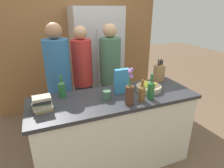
{
  "coord_description": "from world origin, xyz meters",
  "views": [
    {
      "loc": [
        -0.71,
        -1.73,
        1.82
      ],
      "look_at": [
        0.0,
        0.08,
        1.04
      ],
      "focal_mm": 30.0,
      "sensor_mm": 36.0,
      "label": 1
    }
  ],
  "objects_px": {
    "fruit_bowl": "(148,87)",
    "knife_block": "(159,73)",
    "bottle_oil": "(142,93)",
    "refrigerator": "(97,62)",
    "bottle_vinegar": "(151,89)",
    "bottle_wine": "(62,88)",
    "cereal_box": "(122,81)",
    "book_stack": "(42,103)",
    "flower_vase": "(130,92)",
    "person_in_blue": "(83,75)",
    "coffee_mug": "(107,95)",
    "person_at_sink": "(59,80)",
    "person_in_red_tee": "(110,73)"
  },
  "relations": [
    {
      "from": "refrigerator",
      "to": "flower_vase",
      "type": "xyz_separation_m",
      "value": [
        -0.16,
        -1.64,
        0.12
      ]
    },
    {
      "from": "refrigerator",
      "to": "bottle_vinegar",
      "type": "distance_m",
      "value": 1.62
    },
    {
      "from": "cereal_box",
      "to": "bottle_vinegar",
      "type": "xyz_separation_m",
      "value": [
        0.22,
        -0.25,
        -0.03
      ]
    },
    {
      "from": "cereal_box",
      "to": "bottle_wine",
      "type": "bearing_deg",
      "value": 167.4
    },
    {
      "from": "person_at_sink",
      "to": "person_in_blue",
      "type": "height_order",
      "value": "person_at_sink"
    },
    {
      "from": "refrigerator",
      "to": "bottle_oil",
      "type": "bearing_deg",
      "value": -90.29
    },
    {
      "from": "cereal_box",
      "to": "flower_vase",
      "type": "bearing_deg",
      "value": -99.0
    },
    {
      "from": "knife_block",
      "to": "person_in_blue",
      "type": "bearing_deg",
      "value": 147.07
    },
    {
      "from": "book_stack",
      "to": "person_at_sink",
      "type": "distance_m",
      "value": 0.71
    },
    {
      "from": "knife_block",
      "to": "bottle_vinegar",
      "type": "relative_size",
      "value": 1.05
    },
    {
      "from": "flower_vase",
      "to": "cereal_box",
      "type": "xyz_separation_m",
      "value": [
        0.05,
        0.29,
        0.01
      ]
    },
    {
      "from": "fruit_bowl",
      "to": "knife_block",
      "type": "distance_m",
      "value": 0.37
    },
    {
      "from": "fruit_bowl",
      "to": "book_stack",
      "type": "distance_m",
      "value": 1.2
    },
    {
      "from": "bottle_oil",
      "to": "bottle_wine",
      "type": "bearing_deg",
      "value": 151.51
    },
    {
      "from": "cereal_box",
      "to": "bottle_oil",
      "type": "height_order",
      "value": "cereal_box"
    },
    {
      "from": "flower_vase",
      "to": "book_stack",
      "type": "relative_size",
      "value": 2.02
    },
    {
      "from": "bottle_oil",
      "to": "person_in_red_tee",
      "type": "height_order",
      "value": "person_in_red_tee"
    },
    {
      "from": "bottle_vinegar",
      "to": "fruit_bowl",
      "type": "bearing_deg",
      "value": 63.38
    },
    {
      "from": "bottle_oil",
      "to": "person_in_blue",
      "type": "height_order",
      "value": "person_in_blue"
    },
    {
      "from": "bottle_vinegar",
      "to": "person_in_red_tee",
      "type": "xyz_separation_m",
      "value": [
        -0.11,
        0.92,
        -0.1
      ]
    },
    {
      "from": "flower_vase",
      "to": "person_in_blue",
      "type": "relative_size",
      "value": 0.24
    },
    {
      "from": "book_stack",
      "to": "person_in_blue",
      "type": "xyz_separation_m",
      "value": [
        0.59,
        0.85,
        -0.06
      ]
    },
    {
      "from": "flower_vase",
      "to": "person_in_blue",
      "type": "height_order",
      "value": "person_in_blue"
    },
    {
      "from": "person_in_red_tee",
      "to": "fruit_bowl",
      "type": "bearing_deg",
      "value": -53.98
    },
    {
      "from": "bottle_wine",
      "to": "cereal_box",
      "type": "bearing_deg",
      "value": -12.6
    },
    {
      "from": "fruit_bowl",
      "to": "flower_vase",
      "type": "height_order",
      "value": "flower_vase"
    },
    {
      "from": "cereal_box",
      "to": "coffee_mug",
      "type": "height_order",
      "value": "cereal_box"
    },
    {
      "from": "flower_vase",
      "to": "bottle_vinegar",
      "type": "bearing_deg",
      "value": 7.25
    },
    {
      "from": "bottle_wine",
      "to": "person_in_red_tee",
      "type": "distance_m",
      "value": 0.93
    },
    {
      "from": "book_stack",
      "to": "bottle_wine",
      "type": "height_order",
      "value": "bottle_wine"
    },
    {
      "from": "cereal_box",
      "to": "bottle_wine",
      "type": "height_order",
      "value": "cereal_box"
    },
    {
      "from": "fruit_bowl",
      "to": "bottle_wine",
      "type": "relative_size",
      "value": 1.19
    },
    {
      "from": "coffee_mug",
      "to": "person_in_red_tee",
      "type": "height_order",
      "value": "person_in_red_tee"
    },
    {
      "from": "bottle_vinegar",
      "to": "cereal_box",
      "type": "bearing_deg",
      "value": 131.35
    },
    {
      "from": "refrigerator",
      "to": "bottle_oil",
      "type": "distance_m",
      "value": 1.62
    },
    {
      "from": "coffee_mug",
      "to": "book_stack",
      "type": "xyz_separation_m",
      "value": [
        -0.65,
        0.0,
        0.02
      ]
    },
    {
      "from": "coffee_mug",
      "to": "refrigerator",
      "type": "bearing_deg",
      "value": 76.95
    },
    {
      "from": "bottle_wine",
      "to": "person_in_blue",
      "type": "xyz_separation_m",
      "value": [
        0.37,
        0.62,
        -0.09
      ]
    },
    {
      "from": "bottle_oil",
      "to": "person_at_sink",
      "type": "relative_size",
      "value": 0.14
    },
    {
      "from": "bottle_oil",
      "to": "person_in_blue",
      "type": "xyz_separation_m",
      "value": [
        -0.39,
        1.03,
        -0.09
      ]
    },
    {
      "from": "coffee_mug",
      "to": "bottle_wine",
      "type": "height_order",
      "value": "bottle_wine"
    },
    {
      "from": "coffee_mug",
      "to": "bottle_oil",
      "type": "distance_m",
      "value": 0.37
    },
    {
      "from": "refrigerator",
      "to": "book_stack",
      "type": "bearing_deg",
      "value": -124.35
    },
    {
      "from": "fruit_bowl",
      "to": "coffee_mug",
      "type": "xyz_separation_m",
      "value": [
        -0.55,
        -0.04,
        0.01
      ]
    },
    {
      "from": "refrigerator",
      "to": "person_in_blue",
      "type": "height_order",
      "value": "refrigerator"
    },
    {
      "from": "coffee_mug",
      "to": "bottle_vinegar",
      "type": "distance_m",
      "value": 0.48
    },
    {
      "from": "fruit_bowl",
      "to": "person_in_red_tee",
      "type": "height_order",
      "value": "person_in_red_tee"
    },
    {
      "from": "knife_block",
      "to": "bottle_oil",
      "type": "bearing_deg",
      "value": -139.31
    },
    {
      "from": "book_stack",
      "to": "person_in_blue",
      "type": "height_order",
      "value": "person_in_blue"
    },
    {
      "from": "coffee_mug",
      "to": "person_in_blue",
      "type": "distance_m",
      "value": 0.85
    }
  ]
}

